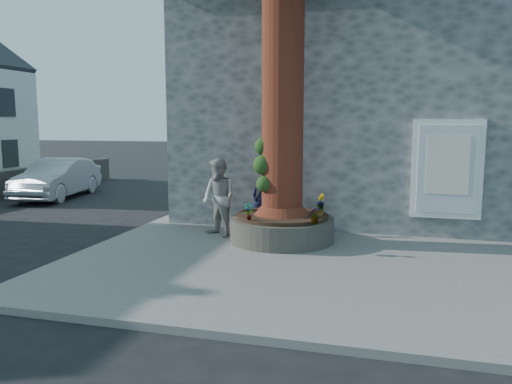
% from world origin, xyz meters
% --- Properties ---
extents(ground, '(120.00, 120.00, 0.00)m').
position_xyz_m(ground, '(0.00, 0.00, 0.00)').
color(ground, black).
rests_on(ground, ground).
extents(pavement, '(9.00, 8.00, 0.12)m').
position_xyz_m(pavement, '(1.50, 1.00, 0.06)').
color(pavement, slate).
rests_on(pavement, ground).
extents(yellow_line, '(0.10, 30.00, 0.01)m').
position_xyz_m(yellow_line, '(-3.05, 1.00, 0.00)').
color(yellow_line, yellow).
rests_on(yellow_line, ground).
extents(stone_shop, '(10.30, 8.30, 6.30)m').
position_xyz_m(stone_shop, '(2.50, 7.20, 3.16)').
color(stone_shop, '#4B4F50').
rests_on(stone_shop, ground).
extents(planter, '(2.30, 2.30, 0.60)m').
position_xyz_m(planter, '(0.80, 2.00, 0.41)').
color(planter, black).
rests_on(planter, pavement).
extents(man, '(0.70, 0.57, 1.65)m').
position_xyz_m(man, '(0.05, 3.30, 0.94)').
color(man, '#121532').
rests_on(man, pavement).
extents(woman, '(1.10, 1.04, 1.80)m').
position_xyz_m(woman, '(-0.70, 2.07, 1.02)').
color(woman, '#989591').
rests_on(woman, pavement).
extents(shopping_bag, '(0.22, 0.16, 0.28)m').
position_xyz_m(shopping_bag, '(0.29, 3.20, 0.26)').
color(shopping_bag, white).
rests_on(shopping_bag, pavement).
extents(car_silver, '(2.23, 4.53, 1.43)m').
position_xyz_m(car_silver, '(-8.65, 6.91, 0.71)').
color(car_silver, '#A9ABB1').
rests_on(car_silver, ground).
extents(plant_a, '(0.21, 0.17, 0.36)m').
position_xyz_m(plant_a, '(0.28, 1.15, 0.90)').
color(plant_a, gray).
rests_on(plant_a, planter).
extents(plant_b, '(0.25, 0.25, 0.37)m').
position_xyz_m(plant_b, '(1.54, 2.85, 0.91)').
color(plant_b, gray).
rests_on(plant_b, planter).
extents(plant_c, '(0.25, 0.25, 0.32)m').
position_xyz_m(plant_c, '(1.65, 1.15, 0.88)').
color(plant_c, gray).
rests_on(plant_c, planter).
extents(plant_d, '(0.30, 0.32, 0.30)m').
position_xyz_m(plant_d, '(1.65, 2.00, 0.87)').
color(plant_d, gray).
rests_on(plant_d, planter).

